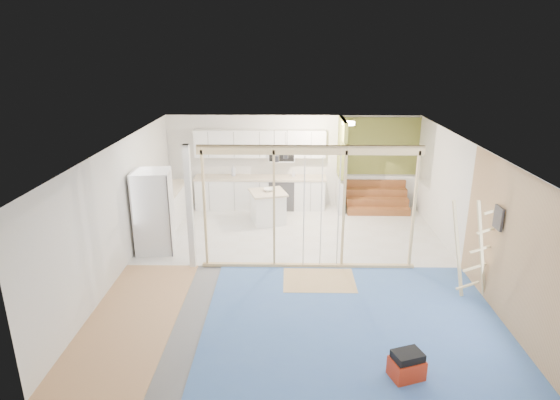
{
  "coord_description": "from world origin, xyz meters",
  "views": [
    {
      "loc": [
        -0.12,
        -8.84,
        4.41
      ],
      "look_at": [
        -0.29,
        0.6,
        1.28
      ],
      "focal_mm": 30.0,
      "sensor_mm": 36.0,
      "label": 1
    }
  ],
  "objects_px": {
    "fridge": "(154,212)",
    "ladder": "(473,250)",
    "island": "(268,207)",
    "toolbox": "(407,366)"
  },
  "relations": [
    {
      "from": "island",
      "to": "ladder",
      "type": "distance_m",
      "value": 5.38
    },
    {
      "from": "fridge",
      "to": "ladder",
      "type": "xyz_separation_m",
      "value": [
        6.23,
        -1.99,
        0.04
      ]
    },
    {
      "from": "toolbox",
      "to": "ladder",
      "type": "height_order",
      "value": "ladder"
    },
    {
      "from": "fridge",
      "to": "ladder",
      "type": "relative_size",
      "value": 0.98
    },
    {
      "from": "fridge",
      "to": "ladder",
      "type": "height_order",
      "value": "ladder"
    },
    {
      "from": "fridge",
      "to": "ladder",
      "type": "distance_m",
      "value": 6.54
    },
    {
      "from": "ladder",
      "to": "toolbox",
      "type": "bearing_deg",
      "value": -139.93
    },
    {
      "from": "toolbox",
      "to": "ladder",
      "type": "relative_size",
      "value": 0.28
    },
    {
      "from": "island",
      "to": "ladder",
      "type": "relative_size",
      "value": 0.57
    },
    {
      "from": "toolbox",
      "to": "island",
      "type": "bearing_deg",
      "value": 90.94
    }
  ]
}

